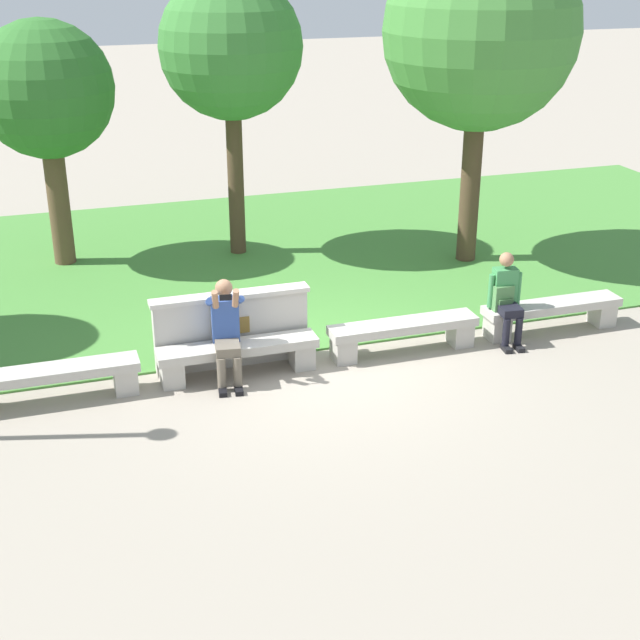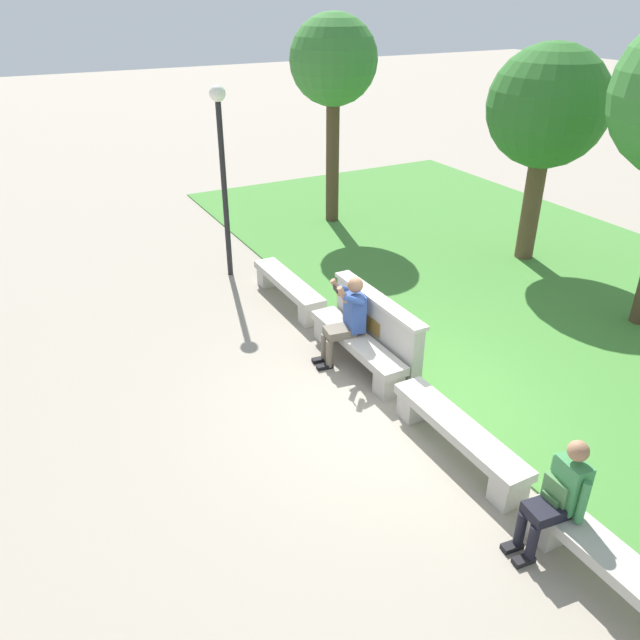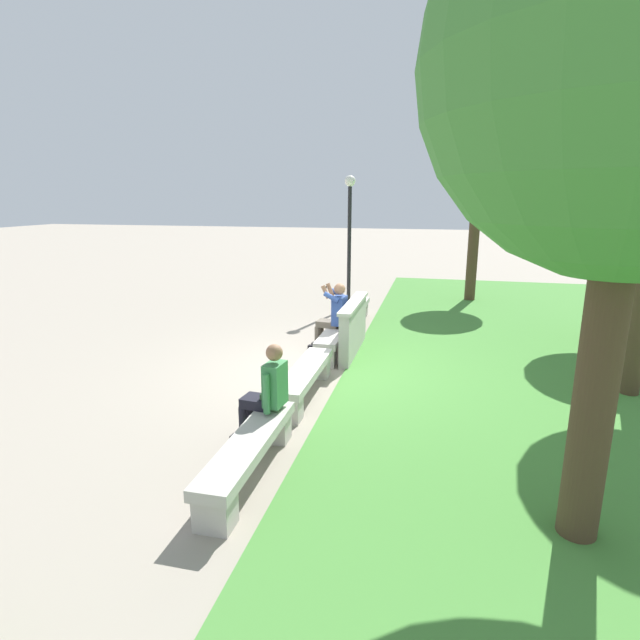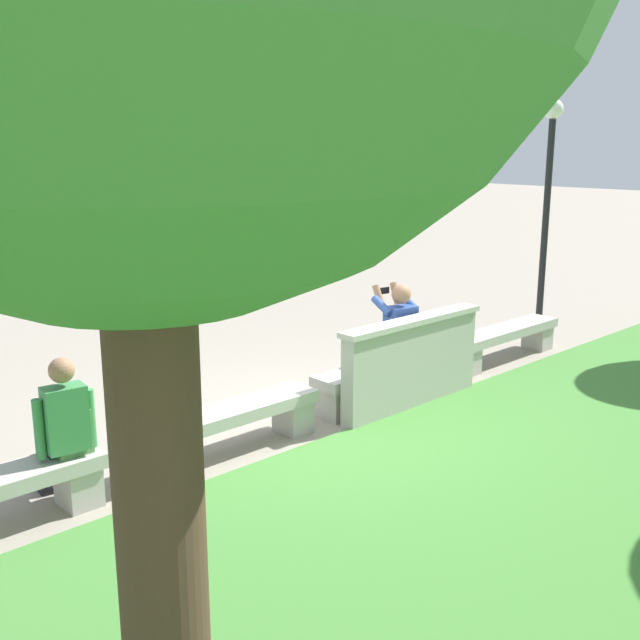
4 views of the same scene
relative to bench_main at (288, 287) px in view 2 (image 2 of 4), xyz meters
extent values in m
plane|color=gray|center=(3.43, 0.00, -0.30)|extent=(80.00, 80.00, 0.00)
cube|color=#478438|center=(3.43, 4.38, -0.29)|extent=(20.93, 8.00, 0.03)
cube|color=#B7B2A8|center=(0.00, 0.00, 0.09)|extent=(2.07, 0.40, 0.12)
cube|color=#B7B2A8|center=(-0.86, 0.00, -0.14)|extent=(0.28, 0.34, 0.33)
cube|color=#B7B2A8|center=(0.86, 0.00, -0.14)|extent=(0.28, 0.34, 0.33)
cube|color=#B7B2A8|center=(2.29, 0.00, 0.09)|extent=(2.07, 0.40, 0.12)
cube|color=#B7B2A8|center=(1.43, 0.00, -0.14)|extent=(0.28, 0.34, 0.33)
cube|color=#B7B2A8|center=(3.14, 0.00, -0.14)|extent=(0.28, 0.34, 0.33)
cube|color=#B7B2A8|center=(4.58, 0.00, 0.09)|extent=(2.07, 0.40, 0.12)
cube|color=#B7B2A8|center=(3.72, 0.00, -0.14)|extent=(0.28, 0.34, 0.33)
cube|color=#B7B2A8|center=(5.43, 0.00, -0.14)|extent=(0.28, 0.34, 0.33)
cube|color=#B7B2A8|center=(6.86, 0.00, 0.09)|extent=(2.07, 0.40, 0.12)
cube|color=#B7B2A8|center=(6.01, 0.00, -0.14)|extent=(0.28, 0.34, 0.33)
cube|color=#B7B2A8|center=(2.29, 0.34, 0.17)|extent=(2.02, 0.18, 0.95)
cube|color=beige|center=(2.29, 0.34, 0.68)|extent=(2.08, 0.24, 0.06)
cube|color=brown|center=(2.29, 0.24, 0.29)|extent=(0.44, 0.02, 0.22)
cube|color=black|center=(1.98, -0.43, -0.27)|extent=(0.13, 0.25, 0.06)
cylinder|color=#6B6051|center=(1.99, -0.36, -0.06)|extent=(0.11, 0.11, 0.42)
cube|color=black|center=(2.18, -0.46, -0.27)|extent=(0.13, 0.25, 0.06)
cylinder|color=#6B6051|center=(2.19, -0.39, -0.06)|extent=(0.11, 0.11, 0.42)
cube|color=#6B6051|center=(2.12, -0.19, 0.21)|extent=(0.36, 0.46, 0.12)
cube|color=#33519E|center=(2.15, 0.04, 0.49)|extent=(0.37, 0.27, 0.56)
sphere|color=#9E7051|center=(2.15, 0.04, 0.91)|extent=(0.22, 0.22, 0.22)
cylinder|color=#33519E|center=(1.95, -0.03, 0.78)|extent=(0.13, 0.32, 0.21)
cylinder|color=#9E7051|center=(1.99, -0.18, 0.86)|extent=(0.12, 0.20, 0.27)
cylinder|color=#33519E|center=(2.33, -0.09, 0.78)|extent=(0.13, 0.32, 0.21)
cylinder|color=#9E7051|center=(2.24, -0.22, 0.86)|extent=(0.08, 0.18, 0.27)
cube|color=black|center=(2.11, -0.26, 0.90)|extent=(0.15, 0.03, 0.08)
cube|color=black|center=(5.94, -0.41, -0.27)|extent=(0.13, 0.23, 0.06)
cylinder|color=black|center=(5.95, -0.35, -0.06)|extent=(0.10, 0.10, 0.42)
cube|color=black|center=(6.12, -0.43, -0.27)|extent=(0.13, 0.23, 0.06)
cylinder|color=black|center=(6.13, -0.37, -0.06)|extent=(0.10, 0.10, 0.42)
cube|color=black|center=(6.06, -0.18, 0.21)|extent=(0.33, 0.43, 0.12)
cube|color=#3D894C|center=(6.09, 0.04, 0.47)|extent=(0.34, 0.24, 0.52)
sphere|color=#9E7051|center=(6.09, 0.04, 0.86)|extent=(0.20, 0.20, 0.20)
cylinder|color=#3D894C|center=(5.89, 0.04, 0.42)|extent=(0.08, 0.08, 0.48)
cylinder|color=#3D894C|center=(6.28, 0.00, 0.42)|extent=(0.08, 0.08, 0.48)
cube|color=#4C7F47|center=(6.04, 0.00, 0.33)|extent=(0.28, 0.20, 0.36)
cube|color=#395F35|center=(6.04, -0.11, 0.26)|extent=(0.20, 0.06, 0.16)
torus|color=black|center=(6.04, 0.00, 0.53)|extent=(0.10, 0.02, 0.10)
cylinder|color=brown|center=(0.40, 5.12, 0.85)|extent=(0.36, 0.36, 2.31)
sphere|color=#2D6B28|center=(0.40, 5.12, 2.67)|extent=(2.22, 2.22, 2.22)
cylinder|color=#4C3826|center=(-3.43, 2.78, 1.19)|extent=(0.30, 0.30, 2.98)
sphere|color=#387A33|center=(-3.43, 2.78, 3.24)|extent=(1.87, 1.87, 1.87)
cylinder|color=black|center=(-1.64, -0.45, 1.28)|extent=(0.10, 0.10, 3.17)
sphere|color=white|center=(-1.64, -0.45, 3.01)|extent=(0.28, 0.28, 0.28)
camera|label=1|loc=(0.13, -10.13, 4.89)|focal=50.00mm
camera|label=2|loc=(8.89, -4.12, 4.58)|focal=35.00mm
camera|label=3|loc=(11.35, 1.83, 2.61)|focal=28.00mm
camera|label=4|loc=(8.36, 5.38, 2.56)|focal=42.00mm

